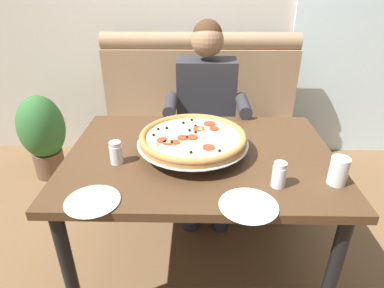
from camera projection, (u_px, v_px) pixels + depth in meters
The scene contains 12 objects.
ground_plane at pixel (199, 262), 1.94m from camera, with size 16.00×16.00×0.00m, color brown.
booth_bench at pixel (199, 134), 2.58m from camera, with size 1.53×0.78×1.13m.
dining_table at pixel (200, 168), 1.64m from camera, with size 1.30×0.92×0.74m.
diner_main at pixel (206, 109), 2.20m from camera, with size 0.54×0.64×1.27m.
pizza at pixel (193, 138), 1.56m from camera, with size 0.53×0.53×0.12m.
shaker_oregano at pixel (116, 154), 1.50m from camera, with size 0.06×0.06×0.11m.
shaker_pepper_flakes at pixel (279, 176), 1.33m from camera, with size 0.06×0.06×0.11m.
plate_near_left at pixel (92, 200), 1.25m from camera, with size 0.21×0.21×0.02m.
plate_near_right at pixel (249, 204), 1.23m from camera, with size 0.23×0.23×0.02m.
drinking_glass at pixel (338, 172), 1.34m from camera, with size 0.08×0.08×0.12m.
patio_chair at pixel (319, 77), 3.55m from camera, with size 0.43×0.43×0.86m.
potted_plant at pixel (43, 133), 2.61m from camera, with size 0.36×0.36×0.70m.
Camera 1 is at (-0.01, -1.40, 1.52)m, focal length 30.50 mm.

